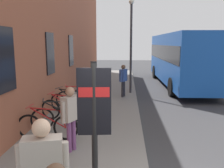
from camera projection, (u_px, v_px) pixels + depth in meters
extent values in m
plane|color=#38383A|center=(163.00, 112.00, 9.95)|extent=(60.00, 60.00, 0.00)
cube|color=gray|center=(102.00, 98.00, 12.07)|extent=(24.00, 3.50, 0.12)
cube|color=#9E563D|center=(64.00, 13.00, 12.46)|extent=(22.00, 0.60, 8.66)
cube|color=black|center=(5.00, 60.00, 5.88)|extent=(0.90, 0.06, 1.60)
cube|color=black|center=(50.00, 53.00, 9.32)|extent=(0.90, 0.06, 1.60)
cube|color=black|center=(71.00, 51.00, 12.77)|extent=(0.90, 0.06, 1.60)
torus|color=black|center=(29.00, 127.00, 6.77)|extent=(0.08, 0.72, 0.72)
torus|color=black|center=(66.00, 128.00, 6.68)|extent=(0.08, 0.72, 0.72)
cylinder|color=#B21E1E|center=(48.00, 118.00, 6.68)|extent=(0.06, 1.02, 0.58)
cylinder|color=#B21E1E|center=(45.00, 109.00, 6.64)|extent=(0.05, 0.85, 0.09)
cylinder|color=#B21E1E|center=(63.00, 119.00, 6.65)|extent=(0.04, 0.19, 0.51)
cube|color=black|center=(60.00, 109.00, 6.60)|extent=(0.10, 0.20, 0.06)
cylinder|color=#B21E1E|center=(30.00, 106.00, 6.66)|extent=(0.48, 0.03, 0.02)
torus|color=black|center=(42.00, 119.00, 7.44)|extent=(0.27, 0.70, 0.72)
torus|color=black|center=(77.00, 117.00, 7.69)|extent=(0.27, 0.70, 0.72)
cylinder|color=black|center=(60.00, 109.00, 7.52)|extent=(0.34, 0.98, 0.58)
cylinder|color=black|center=(57.00, 102.00, 7.46)|extent=(0.29, 0.82, 0.09)
cylinder|color=black|center=(74.00, 109.00, 7.63)|extent=(0.09, 0.19, 0.51)
cube|color=black|center=(71.00, 100.00, 7.56)|extent=(0.16, 0.22, 0.06)
cylinder|color=black|center=(43.00, 100.00, 7.35)|extent=(0.47, 0.17, 0.02)
torus|color=black|center=(51.00, 109.00, 8.52)|extent=(0.18, 0.72, 0.72)
torus|color=black|center=(79.00, 111.00, 8.28)|extent=(0.18, 0.72, 0.72)
cylinder|color=#B21E1E|center=(65.00, 103.00, 8.35)|extent=(0.21, 1.01, 0.58)
cylinder|color=#B21E1E|center=(63.00, 96.00, 8.32)|extent=(0.18, 0.85, 0.09)
cylinder|color=#B21E1E|center=(76.00, 104.00, 8.25)|extent=(0.07, 0.19, 0.51)
cube|color=black|center=(74.00, 96.00, 8.22)|extent=(0.13, 0.21, 0.06)
cylinder|color=#B21E1E|center=(51.00, 93.00, 8.41)|extent=(0.48, 0.11, 0.02)
torus|color=black|center=(58.00, 102.00, 9.52)|extent=(0.28, 0.70, 0.72)
torus|color=black|center=(82.00, 105.00, 9.14)|extent=(0.28, 0.70, 0.72)
cylinder|color=black|center=(70.00, 97.00, 9.28)|extent=(0.35, 0.98, 0.58)
cylinder|color=black|center=(68.00, 90.00, 9.26)|extent=(0.30, 0.82, 0.09)
cylinder|color=black|center=(80.00, 98.00, 9.12)|extent=(0.09, 0.19, 0.51)
cube|color=black|center=(78.00, 91.00, 9.10)|extent=(0.16, 0.22, 0.06)
cylinder|color=black|center=(59.00, 88.00, 9.40)|extent=(0.46, 0.17, 0.02)
torus|color=black|center=(65.00, 99.00, 10.06)|extent=(0.27, 0.71, 0.72)
torus|color=black|center=(90.00, 98.00, 10.30)|extent=(0.27, 0.71, 0.72)
cylinder|color=#B21E1E|center=(78.00, 92.00, 10.14)|extent=(0.33, 0.98, 0.58)
cylinder|color=#B21E1E|center=(76.00, 86.00, 10.08)|extent=(0.28, 0.83, 0.09)
cylinder|color=#B21E1E|center=(88.00, 92.00, 10.24)|extent=(0.09, 0.19, 0.51)
cube|color=black|center=(86.00, 86.00, 10.18)|extent=(0.15, 0.22, 0.06)
cylinder|color=#B21E1E|center=(65.00, 85.00, 9.97)|extent=(0.47, 0.16, 0.02)
cylinder|color=black|center=(95.00, 134.00, 3.97)|extent=(0.10, 0.10, 2.40)
cube|color=black|center=(94.00, 102.00, 3.88)|extent=(0.14, 0.56, 1.10)
cube|color=red|center=(94.00, 92.00, 3.85)|extent=(0.14, 0.50, 0.16)
cube|color=#1951B2|center=(181.00, 58.00, 15.77)|extent=(10.55, 2.73, 3.00)
cube|color=black|center=(181.00, 52.00, 15.70)|extent=(10.34, 2.76, 0.90)
cylinder|color=black|center=(218.00, 87.00, 12.64)|extent=(1.01, 0.27, 1.00)
cylinder|color=black|center=(172.00, 87.00, 12.73)|extent=(1.01, 0.27, 1.00)
cylinder|color=black|center=(185.00, 72.00, 19.25)|extent=(1.01, 0.27, 1.00)
cylinder|color=black|center=(155.00, 72.00, 19.35)|extent=(1.01, 0.27, 1.00)
cube|color=#B2A599|center=(43.00, 161.00, 3.09)|extent=(0.36, 0.55, 0.65)
sphere|color=#D8AD8C|center=(41.00, 128.00, 3.01)|extent=(0.23, 0.23, 0.23)
cylinder|color=#B2A599|center=(20.00, 166.00, 3.05)|extent=(0.10, 0.10, 0.57)
cylinder|color=#B2A599|center=(65.00, 163.00, 3.14)|extent=(0.10, 0.10, 0.57)
cylinder|color=#26262D|center=(122.00, 89.00, 12.06)|extent=(0.12, 0.12, 0.80)
cylinder|color=#26262D|center=(124.00, 89.00, 12.20)|extent=(0.12, 0.12, 0.80)
cube|color=#334C8C|center=(123.00, 75.00, 12.01)|extent=(0.52, 0.41, 0.60)
sphere|color=brown|center=(123.00, 67.00, 11.94)|extent=(0.22, 0.22, 0.22)
cylinder|color=#334C8C|center=(121.00, 77.00, 11.79)|extent=(0.09, 0.09, 0.53)
cylinder|color=#334C8C|center=(126.00, 75.00, 12.25)|extent=(0.09, 0.09, 0.53)
cylinder|color=#723F72|center=(69.00, 137.00, 5.95)|extent=(0.12, 0.12, 0.80)
cylinder|color=#723F72|center=(74.00, 134.00, 6.09)|extent=(0.12, 0.12, 0.80)
cube|color=#B2A599|center=(71.00, 108.00, 5.90)|extent=(0.52, 0.43, 0.60)
sphere|color=tan|center=(70.00, 91.00, 5.83)|extent=(0.22, 0.22, 0.22)
cylinder|color=#B2A599|center=(63.00, 112.00, 5.68)|extent=(0.09, 0.09, 0.54)
cylinder|color=#B2A599|center=(77.00, 107.00, 6.13)|extent=(0.09, 0.09, 0.54)
cylinder|color=#333338|center=(131.00, 50.00, 12.79)|extent=(0.12, 0.12, 4.67)
sphere|color=silver|center=(132.00, 2.00, 12.38)|extent=(0.28, 0.28, 0.28)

